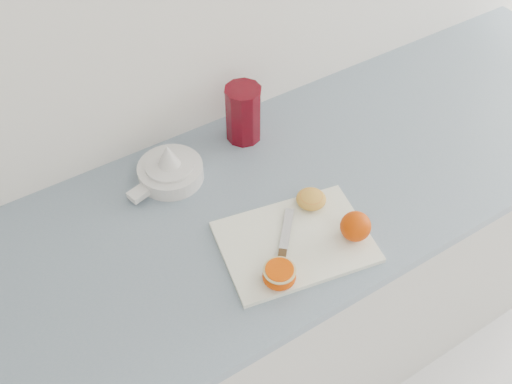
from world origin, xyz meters
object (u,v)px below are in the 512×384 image
counter (251,306)px  cutting_board (295,242)px  red_tumbler (243,115)px  half_orange (279,275)px  citrus_juicer (170,170)px

counter → cutting_board: bearing=-80.5°
counter → red_tumbler: 0.56m
half_orange → red_tumbler: bearing=67.8°
half_orange → counter: bearing=73.7°
counter → red_tumbler: (0.11, 0.21, 0.51)m
cutting_board → half_orange: size_ratio=4.62×
counter → half_orange: 0.53m
half_orange → red_tumbler: size_ratio=0.46×
citrus_juicer → red_tumbler: red_tumbler is taller
counter → citrus_juicer: citrus_juicer is taller
cutting_board → half_orange: bearing=-142.0°
half_orange → red_tumbler: red_tumbler is taller
red_tumbler → half_orange: bearing=-112.2°
cutting_board → half_orange: 0.11m
counter → half_orange: half_orange is taller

